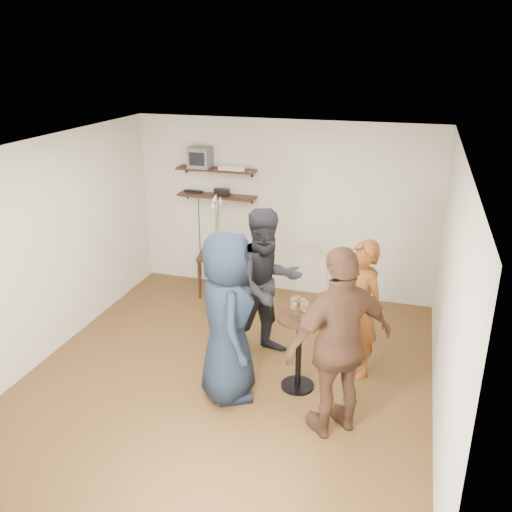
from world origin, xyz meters
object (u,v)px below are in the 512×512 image
Objects in this scene: crt_monitor at (201,157)px; side_table at (218,260)px; dvd_deck at (234,167)px; person_navy at (227,317)px; radio at (222,192)px; drinks_table at (299,343)px; person_dark at (267,285)px; person_plaid at (360,309)px; person_brown at (340,344)px.

crt_monitor is 1.54m from side_table.
dvd_deck is 2.99m from person_navy.
person_navy reaches higher than radio.
dvd_deck is at bearing 122.89° from drinks_table.
dvd_deck is at bearing 76.63° from person_dark.
drinks_table is at bearing -49.14° from crt_monitor.
person_dark is (-0.52, 0.57, 0.37)m from drinks_table.
side_table is at bearing -114.51° from dvd_deck.
side_table is (0.36, -0.34, -1.46)m from crt_monitor.
dvd_deck is 0.60× the size of side_table.
drinks_table is at bearing -53.84° from radio.
person_plaid is 1.53m from person_navy.
crt_monitor is 0.59m from radio.
crt_monitor is 0.53m from dvd_deck.
person_plaid is 0.87× the size of person_navy.
person_plaid is at bearing 40.78° from drinks_table.
person_navy is at bearing -154.25° from drinks_table.
dvd_deck is (0.52, 0.00, -0.12)m from crt_monitor.
person_plaid reaches higher than drinks_table.
radio is (0.32, 0.00, -0.50)m from crt_monitor.
radio is at bearing 180.00° from dvd_deck.
drinks_table is 0.47× the size of person_navy.
dvd_deck is 0.22× the size of person_navy.
person_dark is at bearing -56.14° from radio.
crt_monitor is 0.20× the size of person_plaid.
crt_monitor is 0.17× the size of person_brown.
radio is 0.12× the size of person_navy.
person_dark reaches higher than drinks_table.
crt_monitor is 3.44m from person_plaid.
crt_monitor is at bearing 180.00° from radio.
crt_monitor reaches higher than side_table.
dvd_deck is at bearing -96.45° from person_brown.
person_plaid is (2.31, -1.86, -0.71)m from radio.
crt_monitor is 0.17× the size of person_dark.
drinks_table reaches higher than side_table.
person_navy is (1.35, -2.70, -1.09)m from crt_monitor.
side_table is at bearing 129.69° from drinks_table.
dvd_deck reaches higher than person_dark.
person_navy is at bearing -69.01° from radio.
person_plaid is 0.84× the size of person_brown.
person_brown is at bearing -48.90° from drinks_table.
person_dark is (1.16, -1.46, 0.37)m from side_table.
crt_monitor reaches higher than person_brown.
person_dark reaches higher than side_table.
radio is at bearing -93.91° from person_brown.
side_table is 0.36× the size of person_navy.
person_plaid is at bearing -82.48° from person_navy.
crt_monitor is at bearing 180.00° from dvd_deck.
side_table is 1.90m from person_dark.
radio is 3.05m from person_plaid.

